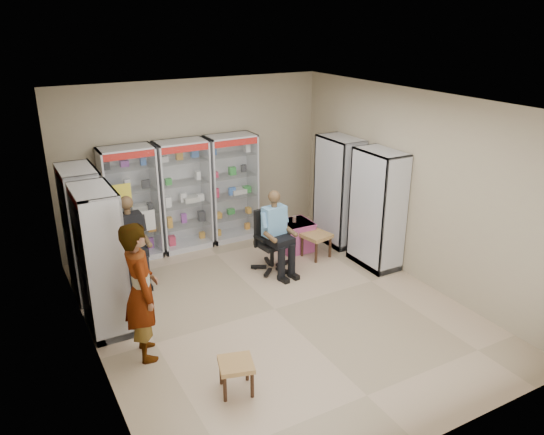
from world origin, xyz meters
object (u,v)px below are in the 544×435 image
cabinet_back_left (131,204)px  cabinet_right_near (377,209)px  cabinet_right_far (339,191)px  wooden_chair (130,251)px  woven_stool_a (316,245)px  pink_trunk (295,236)px  cabinet_left_near (101,261)px  cabinet_back_mid (184,196)px  cabinet_left_far (85,233)px  woven_stool_b (236,376)px  cabinet_back_right (232,188)px  office_chair (272,241)px  standing_man (141,291)px  seated_shopkeeper (273,234)px

cabinet_back_left → cabinet_right_near: same height
cabinet_right_far → wooden_chair: size_ratio=2.13×
cabinet_right_near → woven_stool_a: 1.28m
pink_trunk → cabinet_left_near: bearing=-165.0°
cabinet_back_left → cabinet_back_mid: (0.95, 0.00, 0.00)m
cabinet_left_far → woven_stool_b: cabinet_left_far is taller
cabinet_back_right → cabinet_left_far: 2.98m
cabinet_right_near → pink_trunk: cabinet_right_near is taller
cabinet_back_mid → cabinet_left_far: 2.10m
office_chair → standing_man: 2.90m
wooden_chair → cabinet_left_far: bearing=-163.6°
wooden_chair → seated_shopkeeper: (2.15, -0.89, 0.19)m
cabinet_back_mid → cabinet_back_right: size_ratio=1.00×
woven_stool_a → woven_stool_b: woven_stool_a is taller
cabinet_right_near → wooden_chair: (-3.78, 1.50, -0.53)m
cabinet_right_far → woven_stool_b: size_ratio=5.22×
cabinet_back_left → seated_shopkeeper: (1.90, -1.62, -0.34)m
wooden_chair → cabinet_right_near: bearing=-21.6°
cabinet_back_left → cabinet_right_far: (3.53, -1.13, 0.00)m
cabinet_back_right → office_chair: cabinet_back_right is taller
cabinet_back_right → cabinet_left_near: bearing=-144.3°
cabinet_right_far → cabinet_left_far: (-4.46, 0.20, 0.00)m
cabinet_back_left → pink_trunk: cabinet_back_left is taller
cabinet_right_far → pink_trunk: cabinet_right_far is taller
cabinet_right_near → standing_man: cabinet_right_near is taller
seated_shopkeeper → cabinet_right_far: bearing=9.6°
cabinet_back_right → office_chair: size_ratio=1.92×
cabinet_back_right → cabinet_left_far: size_ratio=1.00×
cabinet_back_left → woven_stool_b: cabinet_back_left is taller
cabinet_back_right → cabinet_right_near: 2.76m
pink_trunk → cabinet_back_right: bearing=125.1°
cabinet_right_far → cabinet_back_right: bearing=55.3°
cabinet_left_near → wooden_chair: 1.56m
woven_stool_b → cabinet_back_mid: bearing=77.5°
cabinet_back_right → cabinet_right_near: bearing=-53.8°
standing_man → cabinet_right_far: bearing=-62.0°
office_chair → woven_stool_b: 3.14m
cabinet_left_far → standing_man: cabinet_left_far is taller
woven_stool_a → seated_shopkeeper: bearing=-173.0°
pink_trunk → standing_man: size_ratio=0.31×
wooden_chair → seated_shopkeeper: seated_shopkeeper is taller
woven_stool_b → woven_stool_a: bearing=42.9°
wooden_chair → pink_trunk: wooden_chair is taller
cabinet_right_near → office_chair: cabinet_right_near is taller
seated_shopkeeper → standing_man: (-2.55, -1.28, 0.23)m
pink_trunk → woven_stool_b: bearing=-130.8°
office_chair → cabinet_left_far: bearing=160.3°
cabinet_back_mid → woven_stool_b: size_ratio=5.22×
office_chair → seated_shopkeeper: seated_shopkeeper is taller
pink_trunk → standing_man: standing_man is taller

